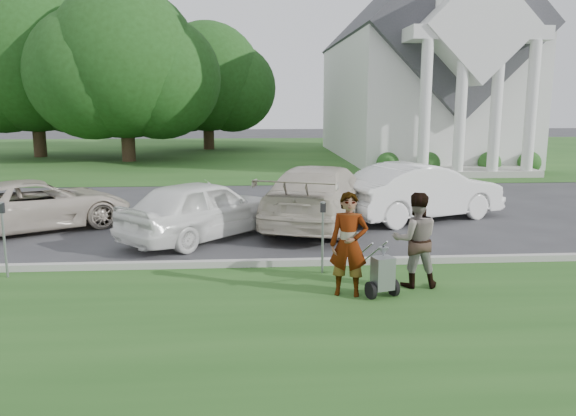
{
  "coord_description": "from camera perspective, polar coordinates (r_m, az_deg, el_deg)",
  "views": [
    {
      "loc": [
        -1.08,
        -10.65,
        3.37
      ],
      "look_at": [
        -0.36,
        0.0,
        1.34
      ],
      "focal_mm": 35.0,
      "sensor_mm": 36.0,
      "label": 1
    }
  ],
  "objects": [
    {
      "name": "parking_meter_far",
      "position": [
        12.03,
        -26.94,
        -2.06
      ],
      "size": [
        0.11,
        0.1,
        1.5
      ],
      "color": "gray",
      "rests_on": "ground"
    },
    {
      "name": "church_lawn",
      "position": [
        37.82,
        -2.25,
        5.65
      ],
      "size": [
        80.0,
        30.0,
        0.01
      ],
      "primitive_type": "cube",
      "color": "#214B19",
      "rests_on": "ground"
    },
    {
      "name": "grass_strip",
      "position": [
        8.43,
        3.92,
        -12.78
      ],
      "size": [
        80.0,
        7.0,
        0.01
      ],
      "primitive_type": "cube",
      "color": "#214B19",
      "rests_on": "ground"
    },
    {
      "name": "tree_far",
      "position": [
        37.99,
        -24.49,
        13.33
      ],
      "size": [
        11.64,
        9.2,
        10.73
      ],
      "color": "#332316",
      "rests_on": "ground"
    },
    {
      "name": "car_b",
      "position": [
        14.06,
        -8.62,
        -0.09
      ],
      "size": [
        4.35,
        4.42,
        1.51
      ],
      "primitive_type": "imported",
      "rotation": [
        0.0,
        0.0,
        2.37
      ],
      "color": "white",
      "rests_on": "ground"
    },
    {
      "name": "tree_back",
      "position": [
        40.77,
        -8.21,
        12.56
      ],
      "size": [
        9.61,
        7.6,
        8.89
      ],
      "color": "#332316",
      "rests_on": "ground"
    },
    {
      "name": "striping_cart",
      "position": [
        9.94,
        9.56,
        -6.65
      ],
      "size": [
        0.73,
        1.13,
        0.98
      ],
      "rotation": [
        0.0,
        0.0,
        0.31
      ],
      "color": "black",
      "rests_on": "ground"
    },
    {
      "name": "church",
      "position": [
        35.34,
        13.13,
        14.66
      ],
      "size": [
        9.19,
        19.0,
        24.1
      ],
      "color": "white",
      "rests_on": "ground"
    },
    {
      "name": "car_d",
      "position": [
        16.66,
        13.4,
        1.65
      ],
      "size": [
        5.23,
        3.52,
        1.63
      ],
      "primitive_type": "imported",
      "rotation": [
        0.0,
        0.0,
        1.97
      ],
      "color": "white",
      "rests_on": "ground"
    },
    {
      "name": "parking_meter_near",
      "position": [
        11.05,
        3.55,
        -2.11
      ],
      "size": [
        0.1,
        0.09,
        1.45
      ],
      "color": "gray",
      "rests_on": "ground"
    },
    {
      "name": "person_right",
      "position": [
        10.5,
        12.81,
        -3.24
      ],
      "size": [
        0.89,
        0.72,
        1.75
      ],
      "primitive_type": "imported",
      "rotation": [
        0.0,
        0.0,
        3.08
      ],
      "color": "#999999",
      "rests_on": "ground"
    },
    {
      "name": "curb",
      "position": [
        11.73,
        1.57,
        -5.55
      ],
      "size": [
        80.0,
        0.18,
        0.15
      ],
      "primitive_type": "cube",
      "color": "#9E9E93",
      "rests_on": "ground"
    },
    {
      "name": "car_a",
      "position": [
        16.38,
        -24.11,
        0.31
      ],
      "size": [
        5.25,
        4.41,
        1.33
      ],
      "primitive_type": "imported",
      "rotation": [
        0.0,
        0.0,
        2.13
      ],
      "color": "beige",
      "rests_on": "ground"
    },
    {
      "name": "tree_left",
      "position": [
        33.42,
        -16.31,
        13.32
      ],
      "size": [
        10.63,
        8.4,
        9.71
      ],
      "color": "#332316",
      "rests_on": "ground"
    },
    {
      "name": "car_c",
      "position": [
        15.47,
        3.35,
        1.31
      ],
      "size": [
        4.18,
        6.2,
        1.67
      ],
      "primitive_type": "imported",
      "rotation": [
        0.0,
        0.0,
        2.79
      ],
      "color": "beige",
      "rests_on": "ground"
    },
    {
      "name": "person_left",
      "position": [
        9.82,
        6.18,
        -3.78
      ],
      "size": [
        0.76,
        0.59,
        1.83
      ],
      "primitive_type": "imported",
      "rotation": [
        0.0,
        0.0,
        -0.26
      ],
      "color": "#999999",
      "rests_on": "ground"
    },
    {
      "name": "ground",
      "position": [
        11.23,
        1.84,
        -6.71
      ],
      "size": [
        120.0,
        120.0,
        0.0
      ],
      "primitive_type": "plane",
      "color": "#333335",
      "rests_on": "ground"
    }
  ]
}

